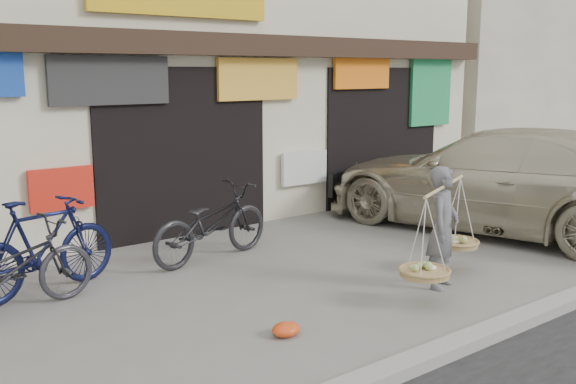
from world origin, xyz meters
TOP-DOWN VIEW (x-y plane):
  - ground at (0.00, 0.00)m, footprint 70.00×70.00m
  - kerb at (0.00, -2.00)m, footprint 70.00×0.25m
  - shophouse_block at (-0.00, 6.42)m, footprint 14.00×6.32m
  - neighbor_east at (13.50, 7.00)m, footprint 12.00×7.00m
  - street_vendor at (1.26, -0.69)m, footprint 1.88×1.14m
  - bike_0 at (-3.20, 1.61)m, footprint 2.02×0.96m
  - bike_1 at (-2.72, 2.04)m, footprint 2.04×1.01m
  - bike_2 at (-0.39, 2.05)m, footprint 2.11×1.04m
  - suv at (4.32, 0.66)m, footprint 3.74×6.33m
  - red_bag at (-1.17, -0.72)m, footprint 0.31×0.25m

SIDE VIEW (x-z plane):
  - ground at x=0.00m, z-range 0.00..0.00m
  - kerb at x=0.00m, z-range 0.00..0.12m
  - red_bag at x=-1.17m, z-range 0.00..0.14m
  - bike_0 at x=-3.20m, z-range 0.00..1.02m
  - bike_2 at x=-0.39m, z-range 0.00..1.06m
  - bike_1 at x=-2.72m, z-range 0.00..1.18m
  - street_vendor at x=1.26m, z-range -0.07..1.44m
  - suv at x=4.32m, z-range 0.00..1.72m
  - neighbor_east at x=13.50m, z-range 0.00..6.40m
  - shophouse_block at x=0.00m, z-range -0.05..6.95m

